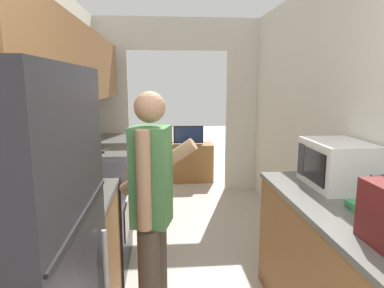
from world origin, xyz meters
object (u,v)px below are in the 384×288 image
(book_stack, at_px, (371,209))
(knife, at_px, (101,152))
(range_oven, at_px, (91,216))
(television, at_px, (188,135))
(microwave, at_px, (337,164))
(person, at_px, (152,215))
(tv_cabinet, at_px, (188,162))

(book_stack, xyz_separation_m, knife, (-1.76, 1.78, -0.01))
(range_oven, xyz_separation_m, television, (1.04, 2.57, 0.30))
(range_oven, distance_m, television, 2.79)
(microwave, bearing_deg, television, 103.24)
(person, xyz_separation_m, tv_cabinet, (0.47, 3.56, -0.52))
(person, height_order, book_stack, person)
(microwave, bearing_deg, knife, 144.30)
(range_oven, distance_m, tv_cabinet, 2.82)
(television, bearing_deg, microwave, -76.76)
(book_stack, bearing_deg, person, 168.26)
(tv_cabinet, relative_size, television, 1.64)
(range_oven, xyz_separation_m, person, (0.56, -0.95, 0.37))
(person, bearing_deg, tv_cabinet, 6.50)
(book_stack, height_order, knife, book_stack)
(television, distance_m, knife, 2.24)
(book_stack, distance_m, tv_cabinet, 3.93)
(range_oven, distance_m, knife, 0.74)
(range_oven, bearing_deg, book_stack, -34.16)
(book_stack, height_order, tv_cabinet, book_stack)
(person, height_order, microwave, person)
(range_oven, xyz_separation_m, microwave, (1.81, -0.71, 0.60))
(range_oven, height_order, microwave, microwave)
(range_oven, height_order, book_stack, range_oven)
(knife, bearing_deg, television, 92.31)
(person, height_order, tv_cabinet, person)
(microwave, bearing_deg, person, -169.31)
(knife, bearing_deg, book_stack, -15.50)
(person, relative_size, microwave, 3.10)
(range_oven, distance_m, person, 1.16)
(microwave, height_order, television, microwave)
(microwave, height_order, book_stack, microwave)
(tv_cabinet, bearing_deg, television, -90.00)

